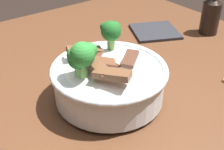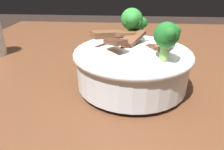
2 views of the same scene
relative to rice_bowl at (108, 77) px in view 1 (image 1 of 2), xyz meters
name	(u,v)px [view 1 (image 1 of 2)]	position (x,y,z in m)	size (l,w,h in m)	color
dining_table	(96,138)	(-0.03, 0.01, -0.15)	(1.13, 1.04, 0.78)	#56331E
rice_bowl	(108,77)	(0.00, 0.00, 0.00)	(0.22, 0.22, 0.14)	silver
soy_sauce_bottle	(211,14)	(0.42, 0.08, 0.00)	(0.05, 0.05, 0.13)	black
folded_napkin	(155,31)	(0.30, 0.17, -0.05)	(0.13, 0.12, 0.01)	#28282D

